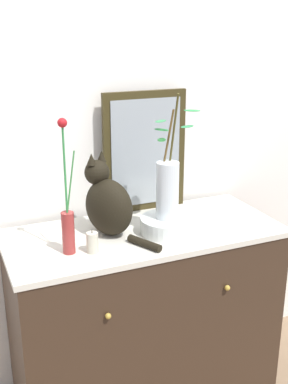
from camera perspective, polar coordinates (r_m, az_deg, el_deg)
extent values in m
cube|color=white|center=(2.34, -3.34, 7.26)|extent=(4.40, 0.08, 2.60)
cube|color=#332318|center=(2.38, 0.00, -14.96)|extent=(1.19, 0.53, 0.89)
cube|color=beige|center=(2.16, 0.00, -4.84)|extent=(1.22, 0.54, 0.02)
sphere|color=#B79338|center=(1.94, -4.22, -14.27)|extent=(0.02, 0.02, 0.02)
sphere|color=#B79338|center=(2.14, 9.73, -10.99)|extent=(0.02, 0.02, 0.02)
cube|color=#322A13|center=(2.32, 0.09, 4.71)|extent=(0.41, 0.03, 0.57)
cube|color=gray|center=(2.30, 0.24, 4.63)|extent=(0.35, 0.01, 0.51)
ellipsoid|color=black|center=(2.08, -4.14, -1.80)|extent=(0.24, 0.28, 0.25)
sphere|color=black|center=(2.08, -5.52, 2.29)|extent=(0.11, 0.11, 0.11)
cone|color=black|center=(2.04, -6.18, 3.85)|extent=(0.04, 0.04, 0.05)
cone|color=black|center=(2.08, -4.99, 4.18)|extent=(0.04, 0.04, 0.05)
cylinder|color=black|center=(2.00, 0.05, -6.02)|extent=(0.10, 0.16, 0.03)
cylinder|color=maroon|center=(1.94, -8.85, -4.74)|extent=(0.05, 0.05, 0.17)
cylinder|color=#2F823E|center=(1.86, -9.24, 2.40)|extent=(0.01, 0.01, 0.33)
sphere|color=#AF161C|center=(1.81, -9.55, 8.00)|extent=(0.04, 0.04, 0.04)
cylinder|color=#357D39|center=(1.87, -8.57, 1.17)|extent=(0.04, 0.01, 0.24)
cylinder|color=white|center=(2.12, 2.69, -3.90)|extent=(0.23, 0.23, 0.07)
cylinder|color=silver|center=(2.07, 2.76, 0.16)|extent=(0.10, 0.10, 0.25)
cylinder|color=#47411C|center=(2.01, 3.38, 6.21)|extent=(0.02, 0.11, 0.38)
ellipsoid|color=#277F45|center=(2.03, 5.08, 7.64)|extent=(0.08, 0.06, 0.01)
ellipsoid|color=#278842|center=(2.02, 5.66, 9.46)|extent=(0.08, 0.07, 0.01)
cylinder|color=#533E1D|center=(2.03, 2.68, 5.25)|extent=(0.06, 0.02, 0.32)
ellipsoid|color=#2D7D38|center=(2.06, 2.11, 6.11)|extent=(0.07, 0.08, 0.01)
ellipsoid|color=#298139|center=(2.07, 2.06, 7.30)|extent=(0.07, 0.08, 0.01)
ellipsoid|color=#337C47|center=(2.04, 2.01, 8.26)|extent=(0.08, 0.07, 0.01)
cylinder|color=beige|center=(1.95, -6.06, -5.90)|extent=(0.05, 0.05, 0.08)
cylinder|color=black|center=(1.93, -6.11, -4.61)|extent=(0.00, 0.00, 0.01)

